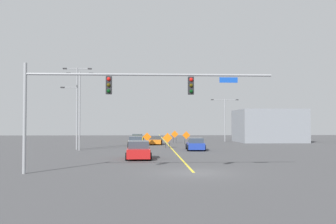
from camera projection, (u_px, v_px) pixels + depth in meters
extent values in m
plane|color=#444447|center=(194.00, 173.00, 21.99)|extent=(151.24, 151.24, 0.00)
cube|color=yellow|center=(165.00, 141.00, 63.92)|extent=(0.16, 84.02, 0.01)
cylinder|color=gray|center=(25.00, 118.00, 21.61)|extent=(0.20, 0.20, 6.46)
cylinder|color=gray|center=(150.00, 75.00, 22.05)|extent=(14.57, 0.14, 0.14)
cube|color=black|center=(109.00, 85.00, 21.91)|extent=(0.34, 0.32, 1.05)
sphere|color=red|center=(109.00, 79.00, 21.75)|extent=(0.22, 0.22, 0.22)
sphere|color=#3C3106|center=(109.00, 85.00, 21.74)|extent=(0.22, 0.22, 0.22)
sphere|color=black|center=(109.00, 91.00, 21.73)|extent=(0.22, 0.22, 0.22)
cube|color=black|center=(191.00, 86.00, 22.15)|extent=(0.34, 0.32, 1.05)
sphere|color=red|center=(191.00, 80.00, 21.99)|extent=(0.22, 0.22, 0.22)
sphere|color=#3C3106|center=(191.00, 85.00, 21.98)|extent=(0.22, 0.22, 0.22)
sphere|color=black|center=(191.00, 91.00, 21.97)|extent=(0.22, 0.22, 0.22)
cube|color=#1447B7|center=(229.00, 80.00, 22.27)|extent=(1.10, 0.03, 0.32)
cylinder|color=gray|center=(80.00, 111.00, 40.84)|extent=(0.16, 0.16, 8.63)
cylinder|color=gray|center=(74.00, 73.00, 40.94)|extent=(1.24, 0.08, 0.08)
cube|color=#262628|center=(68.00, 73.00, 40.91)|extent=(0.44, 0.24, 0.14)
cylinder|color=gray|center=(86.00, 73.00, 41.01)|extent=(1.24, 0.08, 0.08)
cube|color=#262628|center=(91.00, 73.00, 41.04)|extent=(0.44, 0.24, 0.14)
cylinder|color=gray|center=(225.00, 120.00, 62.04)|extent=(0.16, 0.16, 7.12)
cylinder|color=gray|center=(219.00, 100.00, 62.10)|extent=(2.09, 0.08, 0.08)
cube|color=#262628|center=(212.00, 100.00, 62.05)|extent=(0.44, 0.24, 0.14)
cylinder|color=gray|center=(231.00, 100.00, 62.20)|extent=(2.09, 0.08, 0.08)
cube|color=#262628|center=(237.00, 100.00, 62.26)|extent=(0.44, 0.24, 0.14)
cylinder|color=gray|center=(77.00, 118.00, 42.63)|extent=(0.16, 0.16, 7.25)
cylinder|color=gray|center=(70.00, 87.00, 42.70)|extent=(1.65, 0.08, 0.08)
cube|color=#262628|center=(63.00, 87.00, 42.66)|extent=(0.44, 0.24, 0.14)
cylinder|color=gray|center=(77.00, 108.00, 42.25)|extent=(0.16, 0.16, 9.37)
cylinder|color=gray|center=(71.00, 69.00, 42.36)|extent=(1.41, 0.08, 0.08)
cube|color=#262628|center=(65.00, 69.00, 42.33)|extent=(0.44, 0.24, 0.14)
cylinder|color=gray|center=(84.00, 69.00, 42.43)|extent=(1.41, 0.08, 0.08)
cube|color=#262628|center=(90.00, 69.00, 42.47)|extent=(0.44, 0.24, 0.14)
cube|color=orange|center=(147.00, 137.00, 49.62)|extent=(1.16, 0.10, 1.16)
cylinder|color=black|center=(145.00, 144.00, 49.59)|extent=(0.05, 0.05, 0.59)
cylinder|color=black|center=(149.00, 144.00, 49.59)|extent=(0.05, 0.05, 0.59)
cube|color=orange|center=(168.00, 138.00, 45.17)|extent=(1.19, 0.27, 1.21)
cylinder|color=black|center=(166.00, 145.00, 45.17)|extent=(0.05, 0.05, 0.61)
cylinder|color=black|center=(169.00, 145.00, 45.10)|extent=(0.05, 0.05, 0.61)
cube|color=orange|center=(186.00, 135.00, 52.51)|extent=(1.13, 0.07, 1.13)
cylinder|color=black|center=(185.00, 142.00, 52.46)|extent=(0.05, 0.05, 0.74)
cylinder|color=black|center=(188.00, 142.00, 52.49)|extent=(0.05, 0.05, 0.74)
cube|color=orange|center=(175.00, 134.00, 56.48)|extent=(1.11, 0.13, 1.11)
cylinder|color=black|center=(173.00, 141.00, 56.45)|extent=(0.05, 0.05, 0.79)
cylinder|color=black|center=(176.00, 141.00, 56.44)|extent=(0.05, 0.05, 0.79)
cube|color=#B7BABF|center=(136.00, 144.00, 45.06)|extent=(1.95, 4.33, 0.68)
cube|color=#333D47|center=(136.00, 139.00, 45.29)|extent=(1.68, 2.51, 0.56)
cylinder|color=black|center=(128.00, 146.00, 43.48)|extent=(0.25, 0.65, 0.64)
cylinder|color=black|center=(143.00, 146.00, 43.66)|extent=(0.25, 0.65, 0.64)
cylinder|color=black|center=(128.00, 145.00, 46.44)|extent=(0.25, 0.65, 0.64)
cylinder|color=black|center=(142.00, 145.00, 46.62)|extent=(0.25, 0.65, 0.64)
cube|color=gold|center=(137.00, 139.00, 62.53)|extent=(1.98, 4.58, 0.60)
cube|color=#333D47|center=(137.00, 135.00, 62.77)|extent=(1.74, 2.75, 0.48)
cylinder|color=black|center=(132.00, 140.00, 60.87)|extent=(0.24, 0.65, 0.64)
cylinder|color=black|center=(143.00, 140.00, 61.01)|extent=(0.24, 0.65, 0.64)
cylinder|color=black|center=(132.00, 139.00, 64.03)|extent=(0.24, 0.65, 0.64)
cylinder|color=black|center=(143.00, 139.00, 64.17)|extent=(0.24, 0.65, 0.64)
cube|color=red|center=(139.00, 153.00, 30.81)|extent=(1.95, 4.30, 0.73)
cube|color=#333D47|center=(139.00, 144.00, 31.04)|extent=(1.71, 2.28, 0.59)
cylinder|color=black|center=(127.00, 157.00, 29.25)|extent=(0.24, 0.65, 0.64)
cylinder|color=black|center=(150.00, 156.00, 29.39)|extent=(0.24, 0.65, 0.64)
cylinder|color=black|center=(128.00, 154.00, 32.22)|extent=(0.24, 0.65, 0.64)
cylinder|color=black|center=(149.00, 154.00, 32.36)|extent=(0.24, 0.65, 0.64)
cube|color=#1E389E|center=(195.00, 146.00, 41.28)|extent=(1.98, 4.37, 0.68)
cube|color=#333D47|center=(195.00, 140.00, 41.08)|extent=(1.71, 2.56, 0.53)
cylinder|color=black|center=(202.00, 146.00, 42.78)|extent=(0.25, 0.65, 0.64)
cylinder|color=black|center=(187.00, 146.00, 42.77)|extent=(0.25, 0.65, 0.64)
cylinder|color=black|center=(205.00, 148.00, 39.77)|extent=(0.25, 0.65, 0.64)
cylinder|color=black|center=(188.00, 148.00, 39.77)|extent=(0.25, 0.65, 0.64)
cube|color=orange|center=(155.00, 141.00, 52.85)|extent=(2.00, 4.47, 0.57)
cube|color=#333D47|center=(155.00, 137.00, 53.09)|extent=(1.73, 2.67, 0.51)
cylinder|color=black|center=(148.00, 143.00, 51.31)|extent=(0.25, 0.65, 0.64)
cylinder|color=black|center=(161.00, 143.00, 51.31)|extent=(0.25, 0.65, 0.64)
cylinder|color=black|center=(149.00, 142.00, 54.38)|extent=(0.25, 0.65, 0.64)
cylinder|color=black|center=(161.00, 142.00, 54.38)|extent=(0.25, 0.65, 0.64)
cube|color=gray|center=(268.00, 126.00, 60.43)|extent=(10.12, 8.96, 5.23)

